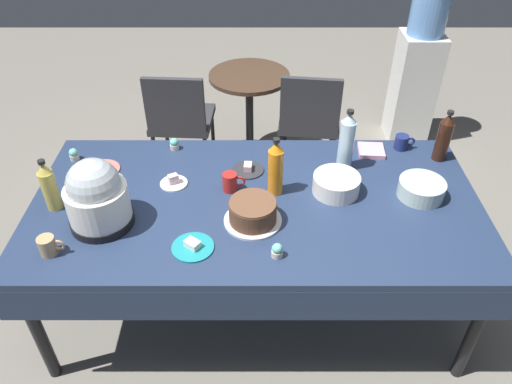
{
  "coord_description": "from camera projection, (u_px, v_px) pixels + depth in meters",
  "views": [
    {
      "loc": [
        -0.0,
        -1.87,
        2.27
      ],
      "look_at": [
        0.0,
        0.0,
        0.8
      ],
      "focal_mm": 34.52,
      "sensor_mm": 36.0,
      "label": 1
    }
  ],
  "objects": [
    {
      "name": "water_cooler",
      "position": [
        416.0,
        72.0,
        3.95
      ],
      "size": [
        0.32,
        0.32,
        1.24
      ],
      "color": "silver",
      "rests_on": "ground"
    },
    {
      "name": "soda_bottle_ginger_ale",
      "position": [
        49.0,
        187.0,
        2.29
      ],
      "size": [
        0.07,
        0.07,
        0.27
      ],
      "color": "gold",
      "rests_on": "potluck_table"
    },
    {
      "name": "dessert_plate_charcoal",
      "position": [
        248.0,
        169.0,
        2.6
      ],
      "size": [
        0.17,
        0.17,
        0.04
      ],
      "color": "#2D2D33",
      "rests_on": "potluck_table"
    },
    {
      "name": "coffee_mug_red",
      "position": [
        230.0,
        182.0,
        2.45
      ],
      "size": [
        0.12,
        0.07,
        0.1
      ],
      "color": "#B2231E",
      "rests_on": "potluck_table"
    },
    {
      "name": "glass_salad_bowl",
      "position": [
        421.0,
        189.0,
        2.41
      ],
      "size": [
        0.23,
        0.23,
        0.09
      ],
      "primitive_type": "cylinder",
      "color": "#B2C6BC",
      "rests_on": "potluck_table"
    },
    {
      "name": "ground",
      "position": [
        256.0,
        299.0,
        2.88
      ],
      "size": [
        9.0,
        9.0,
        0.0
      ],
      "primitive_type": "plane",
      "color": "slate"
    },
    {
      "name": "soda_bottle_water",
      "position": [
        346.0,
        142.0,
        2.53
      ],
      "size": [
        0.08,
        0.08,
        0.34
      ],
      "color": "silver",
      "rests_on": "potluck_table"
    },
    {
      "name": "cupcake_vanilla",
      "position": [
        277.0,
        251.0,
        2.09
      ],
      "size": [
        0.05,
        0.05,
        0.07
      ],
      "color": "beige",
      "rests_on": "potluck_table"
    },
    {
      "name": "dessert_plate_coral",
      "position": [
        102.0,
        169.0,
        2.6
      ],
      "size": [
        0.19,
        0.19,
        0.04
      ],
      "color": "#E07266",
      "rests_on": "potluck_table"
    },
    {
      "name": "potluck_table",
      "position": [
        256.0,
        210.0,
        2.45
      ],
      "size": [
        2.2,
        1.1,
        0.75
      ],
      "color": "navy",
      "rests_on": "ground"
    },
    {
      "name": "coffee_mug_tan",
      "position": [
        48.0,
        246.0,
        2.1
      ],
      "size": [
        0.11,
        0.07,
        0.09
      ],
      "color": "tan",
      "rests_on": "potluck_table"
    },
    {
      "name": "dessert_plate_teal",
      "position": [
        193.0,
        246.0,
        2.15
      ],
      "size": [
        0.19,
        0.19,
        0.04
      ],
      "color": "teal",
      "rests_on": "potluck_table"
    },
    {
      "name": "cupcake_rose",
      "position": [
        174.0,
        144.0,
        2.75
      ],
      "size": [
        0.05,
        0.05,
        0.07
      ],
      "color": "beige",
      "rests_on": "potluck_table"
    },
    {
      "name": "maroon_chair_right",
      "position": [
        309.0,
        117.0,
        3.58
      ],
      "size": [
        0.49,
        0.49,
        0.85
      ],
      "color": "#333338",
      "rests_on": "ground"
    },
    {
      "name": "ceramic_snack_bowl",
      "position": [
        336.0,
        184.0,
        2.44
      ],
      "size": [
        0.23,
        0.23,
        0.09
      ],
      "primitive_type": "cylinder",
      "color": "silver",
      "rests_on": "potluck_table"
    },
    {
      "name": "soda_bottle_cola",
      "position": [
        444.0,
        137.0,
        2.62
      ],
      "size": [
        0.08,
        0.08,
        0.29
      ],
      "color": "#33190F",
      "rests_on": "potluck_table"
    },
    {
      "name": "frosted_layer_cake",
      "position": [
        253.0,
        212.0,
        2.25
      ],
      "size": [
        0.27,
        0.27,
        0.12
      ],
      "color": "silver",
      "rests_on": "potluck_table"
    },
    {
      "name": "round_cafe_table",
      "position": [
        249.0,
        101.0,
        3.75
      ],
      "size": [
        0.6,
        0.6,
        0.72
      ],
      "color": "#473323",
      "rests_on": "ground"
    },
    {
      "name": "maroon_chair_left",
      "position": [
        180.0,
        117.0,
        3.58
      ],
      "size": [
        0.47,
        0.47,
        0.85
      ],
      "color": "#333338",
      "rests_on": "ground"
    },
    {
      "name": "soda_bottle_orange_juice",
      "position": [
        276.0,
        168.0,
        2.38
      ],
      "size": [
        0.07,
        0.07,
        0.31
      ],
      "color": "orange",
      "rests_on": "potluck_table"
    },
    {
      "name": "coffee_mug_navy",
      "position": [
        402.0,
        142.0,
        2.75
      ],
      "size": [
        0.11,
        0.07,
        0.08
      ],
      "color": "navy",
      "rests_on": "potluck_table"
    },
    {
      "name": "slow_cooker",
      "position": [
        97.0,
        197.0,
        2.18
      ],
      "size": [
        0.29,
        0.29,
        0.34
      ],
      "color": "black",
      "rests_on": "potluck_table"
    },
    {
      "name": "cupcake_cocoa",
      "position": [
        74.0,
        155.0,
        2.67
      ],
      "size": [
        0.05,
        0.05,
        0.07
      ],
      "color": "beige",
      "rests_on": "potluck_table"
    },
    {
      "name": "dessert_plate_white",
      "position": [
        174.0,
        182.0,
        2.51
      ],
      "size": [
        0.14,
        0.14,
        0.06
      ],
      "color": "white",
      "rests_on": "potluck_table"
    },
    {
      "name": "paper_napkin_stack",
      "position": [
        371.0,
        150.0,
        2.74
      ],
      "size": [
        0.15,
        0.15,
        0.02
      ],
      "primitive_type": "cube",
      "rotation": [
        0.0,
        0.0,
        -0.07
      ],
      "color": "pink",
      "rests_on": "potluck_table"
    }
  ]
}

